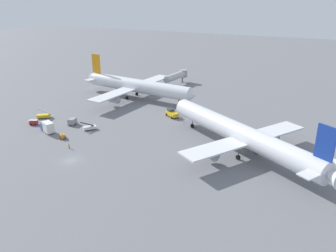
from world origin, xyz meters
name	(u,v)px	position (x,y,z in m)	size (l,w,h in m)	color
ground_plane	(71,160)	(0.00, 0.00, 0.00)	(600.00, 600.00, 0.00)	slate
airliner_at_gate_left	(137,86)	(-12.55, 56.56, 5.34)	(54.17, 48.55, 16.42)	silver
airliner_being_pushed	(240,134)	(38.71, 23.91, 5.41)	(52.34, 37.80, 15.88)	silver
pushback_tug	(172,113)	(9.82, 42.43, 1.27)	(7.81, 6.15, 3.00)	gold
gse_catering_truck_tall	(47,127)	(-19.77, 12.42, 1.76)	(6.31, 4.66, 3.50)	#2D5199
gse_baggage_cart_trailing	(34,122)	(-28.64, 15.32, 0.86)	(3.13, 2.50, 1.71)	red
gse_belt_loader_portside	(90,127)	(-9.00, 19.67, 0.83)	(4.29, 4.43, 3.02)	silver
gse_gpu_cart_small	(63,136)	(-11.94, 10.38, 0.79)	(2.58, 2.63, 1.90)	orange
gse_stair_truck_yellow	(44,115)	(-30.42, 21.79, 1.03)	(4.80, 4.30, 4.06)	gold
gse_container_dolly_flat	(72,121)	(-16.98, 20.93, 1.17)	(2.60, 3.46, 2.15)	slate
ground_crew_ramp_agent_by_cones	(69,146)	(-5.49, 5.70, 0.80)	(0.49, 0.36, 1.54)	#4C4C51
jet_bridge	(177,76)	(-6.90, 84.72, 4.32)	(5.40, 17.56, 6.10)	#B7B7BC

